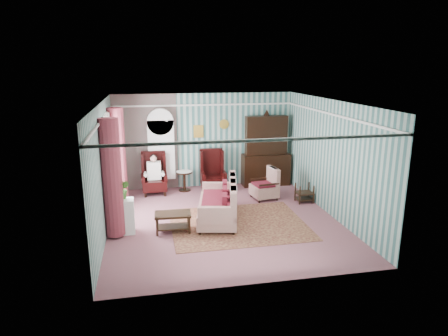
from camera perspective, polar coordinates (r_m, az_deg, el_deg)
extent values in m
plane|color=#965763|center=(9.93, -0.06, -7.49)|extent=(6.00, 6.00, 0.00)
cube|color=#3A6A66|center=(12.38, -2.75, 3.93)|extent=(5.50, 0.02, 2.90)
cube|color=#3A6A66|center=(6.69, 4.92, -5.40)|extent=(5.50, 0.02, 2.90)
cube|color=#3A6A66|center=(9.37, -16.81, -0.15)|extent=(0.02, 6.00, 2.90)
cube|color=#3A6A66|center=(10.36, 15.04, 1.34)|extent=(0.02, 6.00, 2.90)
cube|color=silver|center=(9.24, -0.07, 9.42)|extent=(5.50, 6.00, 0.02)
cube|color=#8F495E|center=(12.24, -11.13, 3.55)|extent=(1.90, 0.01, 2.90)
cube|color=white|center=(9.28, -0.07, 7.27)|extent=(5.50, 6.00, 0.05)
cube|color=white|center=(9.92, -16.37, 1.28)|extent=(0.04, 1.50, 1.90)
cylinder|color=brown|center=(8.94, -15.75, -1.43)|extent=(0.44, 0.44, 2.60)
cylinder|color=brown|center=(10.97, -14.97, 1.54)|extent=(0.44, 0.44, 2.60)
cube|color=gold|center=(12.27, -3.68, 5.24)|extent=(0.30, 0.03, 0.38)
cube|color=white|center=(12.16, -8.93, 1.99)|extent=(0.80, 0.28, 2.24)
cube|color=black|center=(12.58, 6.06, 2.78)|extent=(1.50, 0.56, 2.36)
cube|color=black|center=(11.90, -9.95, -0.79)|extent=(0.76, 0.80, 1.25)
cube|color=black|center=(12.05, -1.61, -0.38)|extent=(0.76, 0.80, 1.25)
cylinder|color=black|center=(12.18, -5.67, -1.88)|extent=(0.50, 0.50, 0.60)
cube|color=black|center=(11.34, 11.40, -3.50)|extent=(0.45, 0.38, 0.54)
cube|color=white|center=(9.37, -14.36, -6.73)|extent=(0.55, 0.35, 0.80)
cube|color=#46171E|center=(9.72, 2.03, -7.97)|extent=(3.20, 2.60, 0.01)
cube|color=beige|center=(9.80, -0.95, -4.69)|extent=(1.27, 2.17, 1.00)
cube|color=beige|center=(11.38, 5.79, -1.78)|extent=(0.81, 0.84, 1.08)
cube|color=black|center=(9.29, -7.29, -7.72)|extent=(0.84, 0.54, 0.45)
imported|color=#1C4E18|center=(9.08, -14.73, -3.22)|extent=(0.52, 0.49, 0.46)
imported|color=#1A531C|center=(9.22, -14.13, -2.99)|extent=(0.29, 0.26, 0.43)
imported|color=#1B4B17|center=(9.25, -14.83, -3.25)|extent=(0.24, 0.24, 0.35)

